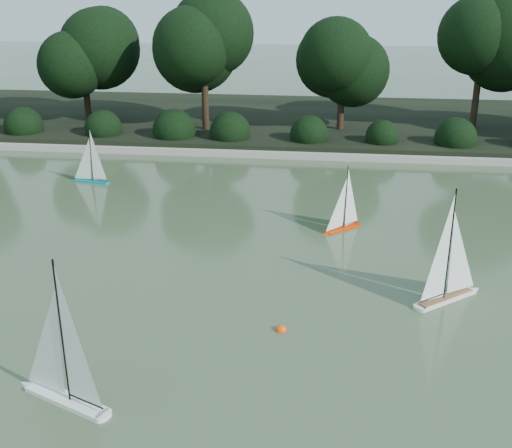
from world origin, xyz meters
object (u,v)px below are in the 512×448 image
object	(u,v)px
sailboat_white_a	(57,377)
race_buoy	(281,330)
sailboat_orange	(340,220)
sailboat_teal	(88,173)
sailboat_white_b	(452,281)

from	to	relation	value
sailboat_white_a	race_buoy	distance (m)	3.06
race_buoy	sailboat_orange	bearing A→B (deg)	78.29
sailboat_teal	race_buoy	xyz separation A→B (m)	(5.15, -6.30, -0.22)
sailboat_white_b	sailboat_orange	bearing A→B (deg)	122.50
race_buoy	sailboat_white_a	bearing A→B (deg)	-142.38
sailboat_white_b	sailboat_orange	size ratio (longest dim) A/B	1.40
sailboat_teal	race_buoy	size ratio (longest dim) A/B	8.59
sailboat_white_a	sailboat_white_b	world-z (taller)	sailboat_white_a
sailboat_white_a	sailboat_teal	distance (m)	8.60
sailboat_white_a	sailboat_teal	bearing A→B (deg)	108.55
sailboat_teal	sailboat_white_b	bearing A→B (deg)	-33.47
sailboat_white_b	sailboat_orange	xyz separation A→B (m)	(-1.67, 2.63, -0.08)
sailboat_orange	race_buoy	distance (m)	3.97
sailboat_white_a	race_buoy	xyz separation A→B (m)	(2.41, 1.86, -0.30)
sailboat_orange	race_buoy	xyz separation A→B (m)	(-0.80, -3.88, -0.21)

